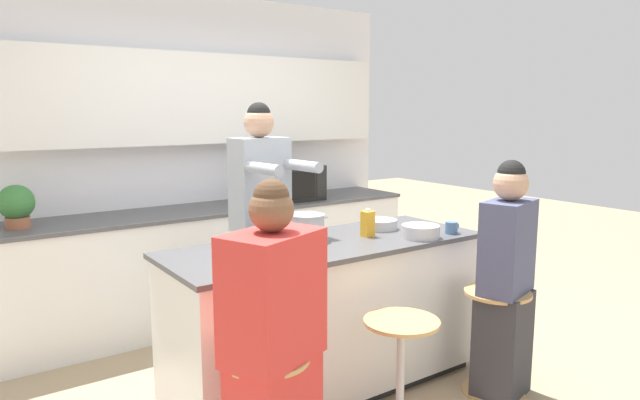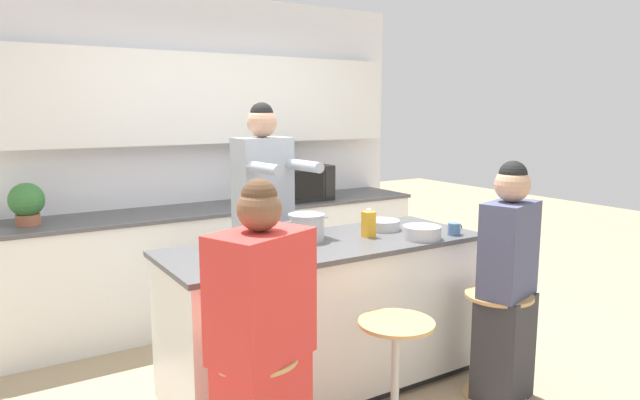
{
  "view_description": "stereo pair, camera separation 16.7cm",
  "coord_description": "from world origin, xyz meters",
  "px_view_note": "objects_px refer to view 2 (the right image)",
  "views": [
    {
      "loc": [
        -1.98,
        -2.75,
        1.74
      ],
      "look_at": [
        0.0,
        0.08,
        1.19
      ],
      "focal_mm": 32.0,
      "sensor_mm": 36.0,
      "label": 1
    },
    {
      "loc": [
        -1.84,
        -2.84,
        1.74
      ],
      "look_at": [
        0.0,
        0.08,
        1.19
      ],
      "focal_mm": 32.0,
      "sensor_mm": 36.0,
      "label": 2
    }
  ],
  "objects_px": {
    "person_cooking": "(264,233)",
    "fruit_bowl": "(422,232)",
    "microwave": "(302,182)",
    "potted_plant": "(27,202)",
    "bar_stool_center": "(395,371)",
    "coffee_cup_near": "(454,229)",
    "coffee_cup_far": "(238,246)",
    "cooking_pot": "(307,227)",
    "juice_carton": "(369,224)",
    "kitchen_island": "(326,315)",
    "bar_stool_rightmost": "(497,338)",
    "person_seated_near": "(507,291)",
    "person_wrapped_blanket": "(262,350)"
  },
  "relations": [
    {
      "from": "person_cooking",
      "to": "fruit_bowl",
      "type": "height_order",
      "value": "person_cooking"
    },
    {
      "from": "microwave",
      "to": "potted_plant",
      "type": "height_order",
      "value": "microwave"
    },
    {
      "from": "bar_stool_center",
      "to": "coffee_cup_near",
      "type": "distance_m",
      "value": 1.08
    },
    {
      "from": "coffee_cup_near",
      "to": "coffee_cup_far",
      "type": "bearing_deg",
      "value": 168.41
    },
    {
      "from": "cooking_pot",
      "to": "microwave",
      "type": "bearing_deg",
      "value": 60.47
    },
    {
      "from": "fruit_bowl",
      "to": "coffee_cup_far",
      "type": "distance_m",
      "value": 1.15
    },
    {
      "from": "bar_stool_center",
      "to": "coffee_cup_near",
      "type": "bearing_deg",
      "value": 26.47
    },
    {
      "from": "coffee_cup_near",
      "to": "juice_carton",
      "type": "height_order",
      "value": "juice_carton"
    },
    {
      "from": "kitchen_island",
      "to": "person_cooking",
      "type": "relative_size",
      "value": 1.13
    },
    {
      "from": "coffee_cup_far",
      "to": "juice_carton",
      "type": "xyz_separation_m",
      "value": [
        0.88,
        -0.03,
        0.03
      ]
    },
    {
      "from": "kitchen_island",
      "to": "bar_stool_rightmost",
      "type": "bearing_deg",
      "value": -39.05
    },
    {
      "from": "person_cooking",
      "to": "coffee_cup_far",
      "type": "bearing_deg",
      "value": -131.45
    },
    {
      "from": "bar_stool_center",
      "to": "person_seated_near",
      "type": "height_order",
      "value": "person_seated_near"
    },
    {
      "from": "bar_stool_center",
      "to": "juice_carton",
      "type": "xyz_separation_m",
      "value": [
        0.3,
        0.65,
        0.65
      ]
    },
    {
      "from": "juice_carton",
      "to": "potted_plant",
      "type": "height_order",
      "value": "potted_plant"
    },
    {
      "from": "cooking_pot",
      "to": "potted_plant",
      "type": "height_order",
      "value": "potted_plant"
    },
    {
      "from": "person_seated_near",
      "to": "cooking_pot",
      "type": "distance_m",
      "value": 1.25
    },
    {
      "from": "coffee_cup_near",
      "to": "microwave",
      "type": "relative_size",
      "value": 0.24
    },
    {
      "from": "fruit_bowl",
      "to": "kitchen_island",
      "type": "bearing_deg",
      "value": 156.39
    },
    {
      "from": "bar_stool_rightmost",
      "to": "person_seated_near",
      "type": "relative_size",
      "value": 0.45
    },
    {
      "from": "person_seated_near",
      "to": "coffee_cup_far",
      "type": "distance_m",
      "value": 1.6
    },
    {
      "from": "person_wrapped_blanket",
      "to": "fruit_bowl",
      "type": "relative_size",
      "value": 6.1
    },
    {
      "from": "person_cooking",
      "to": "person_wrapped_blanket",
      "type": "distance_m",
      "value": 1.45
    },
    {
      "from": "kitchen_island",
      "to": "person_seated_near",
      "type": "height_order",
      "value": "person_seated_near"
    },
    {
      "from": "kitchen_island",
      "to": "fruit_bowl",
      "type": "distance_m",
      "value": 0.78
    },
    {
      "from": "person_seated_near",
      "to": "cooking_pot",
      "type": "xyz_separation_m",
      "value": [
        -0.9,
        0.79,
        0.35
      ]
    },
    {
      "from": "microwave",
      "to": "potted_plant",
      "type": "bearing_deg",
      "value": 179.02
    },
    {
      "from": "person_wrapped_blanket",
      "to": "juice_carton",
      "type": "distance_m",
      "value": 1.32
    },
    {
      "from": "bar_stool_rightmost",
      "to": "microwave",
      "type": "relative_size",
      "value": 1.4
    },
    {
      "from": "potted_plant",
      "to": "person_cooking",
      "type": "bearing_deg",
      "value": -36.02
    },
    {
      "from": "kitchen_island",
      "to": "person_seated_near",
      "type": "relative_size",
      "value": 1.39
    },
    {
      "from": "kitchen_island",
      "to": "person_wrapped_blanket",
      "type": "relative_size",
      "value": 1.38
    },
    {
      "from": "person_cooking",
      "to": "person_wrapped_blanket",
      "type": "xyz_separation_m",
      "value": [
        -0.66,
        -1.27,
        -0.21
      ]
    },
    {
      "from": "bar_stool_rightmost",
      "to": "juice_carton",
      "type": "xyz_separation_m",
      "value": [
        -0.5,
        0.63,
        0.65
      ]
    },
    {
      "from": "fruit_bowl",
      "to": "coffee_cup_near",
      "type": "height_order",
      "value": "fruit_bowl"
    },
    {
      "from": "fruit_bowl",
      "to": "cooking_pot",
      "type": "bearing_deg",
      "value": 151.2
    },
    {
      "from": "kitchen_island",
      "to": "fruit_bowl",
      "type": "relative_size",
      "value": 8.44
    },
    {
      "from": "bar_stool_center",
      "to": "juice_carton",
      "type": "distance_m",
      "value": 0.97
    },
    {
      "from": "microwave",
      "to": "person_seated_near",
      "type": "bearing_deg",
      "value": -87.48
    },
    {
      "from": "bar_stool_rightmost",
      "to": "person_wrapped_blanket",
      "type": "height_order",
      "value": "person_wrapped_blanket"
    },
    {
      "from": "bar_stool_center",
      "to": "person_wrapped_blanket",
      "type": "distance_m",
      "value": 0.85
    },
    {
      "from": "fruit_bowl",
      "to": "microwave",
      "type": "height_order",
      "value": "microwave"
    },
    {
      "from": "coffee_cup_far",
      "to": "kitchen_island",
      "type": "bearing_deg",
      "value": -1.65
    },
    {
      "from": "person_wrapped_blanket",
      "to": "microwave",
      "type": "distance_m",
      "value": 2.71
    },
    {
      "from": "bar_stool_rightmost",
      "to": "person_cooking",
      "type": "relative_size",
      "value": 0.36
    },
    {
      "from": "fruit_bowl",
      "to": "person_seated_near",
      "type": "bearing_deg",
      "value": -58.68
    },
    {
      "from": "coffee_cup_near",
      "to": "kitchen_island",
      "type": "bearing_deg",
      "value": 161.69
    },
    {
      "from": "cooking_pot",
      "to": "person_wrapped_blanket",
      "type": "bearing_deg",
      "value": -131.75
    },
    {
      "from": "person_wrapped_blanket",
      "to": "kitchen_island",
      "type": "bearing_deg",
      "value": 19.88
    },
    {
      "from": "bar_stool_rightmost",
      "to": "fruit_bowl",
      "type": "xyz_separation_m",
      "value": [
        -0.25,
        0.41,
        0.6
      ]
    }
  ]
}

